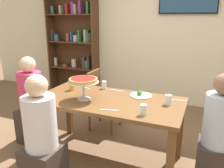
{
  "coord_description": "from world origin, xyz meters",
  "views": [
    {
      "loc": [
        0.97,
        -2.21,
        1.62
      ],
      "look_at": [
        0.0,
        0.1,
        0.89
      ],
      "focal_mm": 37.03,
      "sensor_mm": 36.0,
      "label": 1
    }
  ],
  "objects_px": {
    "dining_table": "(109,107)",
    "cutlery_spare_fork": "(74,85)",
    "chair_far_left": "(101,97)",
    "water_glass_clear_near": "(168,100)",
    "cutlery_knife_far": "(178,100)",
    "diner_head_west": "(32,106)",
    "salad_plate_near_diner": "(140,95)",
    "bookshelf": "(74,41)",
    "cutlery_knife_near": "(109,110)",
    "cutlery_fork_near": "(85,87)",
    "diner_head_east": "(217,141)",
    "cutlery_fork_far": "(116,91)",
    "water_glass_clear_far": "(143,110)",
    "beer_glass_amber_tall": "(72,85)",
    "salad_plate_far_diner": "(41,96)",
    "diner_near_left": "(42,143)",
    "deep_dish_pizza_stand": "(83,82)"
  },
  "relations": [
    {
      "from": "cutlery_fork_near",
      "to": "cutlery_knife_near",
      "type": "distance_m",
      "value": 0.82
    },
    {
      "from": "water_glass_clear_far",
      "to": "cutlery_fork_near",
      "type": "height_order",
      "value": "water_glass_clear_far"
    },
    {
      "from": "diner_near_left",
      "to": "diner_head_west",
      "type": "bearing_deg",
      "value": 46.45
    },
    {
      "from": "chair_far_left",
      "to": "salad_plate_near_diner",
      "type": "height_order",
      "value": "chair_far_left"
    },
    {
      "from": "salad_plate_far_diner",
      "to": "cutlery_fork_near",
      "type": "height_order",
      "value": "salad_plate_far_diner"
    },
    {
      "from": "dining_table",
      "to": "water_glass_clear_near",
      "type": "relative_size",
      "value": 15.53
    },
    {
      "from": "dining_table",
      "to": "cutlery_spare_fork",
      "type": "height_order",
      "value": "cutlery_spare_fork"
    },
    {
      "from": "dining_table",
      "to": "cutlery_knife_near",
      "type": "bearing_deg",
      "value": -65.3
    },
    {
      "from": "cutlery_spare_fork",
      "to": "water_glass_clear_near",
      "type": "bearing_deg",
      "value": -175.37
    },
    {
      "from": "diner_near_left",
      "to": "beer_glass_amber_tall",
      "type": "height_order",
      "value": "diner_near_left"
    },
    {
      "from": "beer_glass_amber_tall",
      "to": "water_glass_clear_far",
      "type": "height_order",
      "value": "beer_glass_amber_tall"
    },
    {
      "from": "diner_head_east",
      "to": "cutlery_knife_far",
      "type": "bearing_deg",
      "value": -33.63
    },
    {
      "from": "water_glass_clear_near",
      "to": "cutlery_fork_near",
      "type": "height_order",
      "value": "water_glass_clear_near"
    },
    {
      "from": "bookshelf",
      "to": "cutlery_fork_near",
      "type": "relative_size",
      "value": 12.29
    },
    {
      "from": "water_glass_clear_near",
      "to": "cutlery_fork_far",
      "type": "bearing_deg",
      "value": 161.37
    },
    {
      "from": "dining_table",
      "to": "salad_plate_near_diner",
      "type": "distance_m",
      "value": 0.4
    },
    {
      "from": "bookshelf",
      "to": "water_glass_clear_far",
      "type": "relative_size",
      "value": 21.5
    },
    {
      "from": "cutlery_knife_near",
      "to": "dining_table",
      "type": "bearing_deg",
      "value": 100.93
    },
    {
      "from": "diner_head_east",
      "to": "salad_plate_near_diner",
      "type": "xyz_separation_m",
      "value": [
        -0.84,
        0.26,
        0.27
      ]
    },
    {
      "from": "bookshelf",
      "to": "cutlery_knife_near",
      "type": "bearing_deg",
      "value": -51.81
    },
    {
      "from": "diner_head_east",
      "to": "water_glass_clear_far",
      "type": "distance_m",
      "value": 0.77
    },
    {
      "from": "deep_dish_pizza_stand",
      "to": "bookshelf",
      "type": "bearing_deg",
      "value": 123.93
    },
    {
      "from": "beer_glass_amber_tall",
      "to": "chair_far_left",
      "type": "bearing_deg",
      "value": 76.77
    },
    {
      "from": "bookshelf",
      "to": "cutlery_fork_near",
      "type": "bearing_deg",
      "value": -54.96
    },
    {
      "from": "beer_glass_amber_tall",
      "to": "cutlery_knife_near",
      "type": "xyz_separation_m",
      "value": [
        0.69,
        -0.42,
        -0.06
      ]
    },
    {
      "from": "dining_table",
      "to": "chair_far_left",
      "type": "bearing_deg",
      "value": 121.89
    },
    {
      "from": "salad_plate_far_diner",
      "to": "salad_plate_near_diner",
      "type": "bearing_deg",
      "value": 24.88
    },
    {
      "from": "diner_head_east",
      "to": "salad_plate_near_diner",
      "type": "distance_m",
      "value": 0.92
    },
    {
      "from": "cutlery_knife_far",
      "to": "dining_table",
      "type": "bearing_deg",
      "value": 10.37
    },
    {
      "from": "salad_plate_far_diner",
      "to": "cutlery_knife_far",
      "type": "relative_size",
      "value": 1.37
    },
    {
      "from": "bookshelf",
      "to": "cutlery_knife_far",
      "type": "relative_size",
      "value": 12.29
    },
    {
      "from": "cutlery_spare_fork",
      "to": "diner_head_west",
      "type": "bearing_deg",
      "value": 52.79
    },
    {
      "from": "dining_table",
      "to": "diner_head_west",
      "type": "height_order",
      "value": "diner_head_west"
    },
    {
      "from": "water_glass_clear_far",
      "to": "cutlery_knife_far",
      "type": "height_order",
      "value": "water_glass_clear_far"
    },
    {
      "from": "bookshelf",
      "to": "diner_head_east",
      "type": "height_order",
      "value": "bookshelf"
    },
    {
      "from": "salad_plate_near_diner",
      "to": "bookshelf",
      "type": "bearing_deg",
      "value": 138.05
    },
    {
      "from": "salad_plate_near_diner",
      "to": "water_glass_clear_far",
      "type": "xyz_separation_m",
      "value": [
        0.17,
        -0.5,
        0.03
      ]
    },
    {
      "from": "cutlery_fork_near",
      "to": "deep_dish_pizza_stand",
      "type": "bearing_deg",
      "value": 133.53
    },
    {
      "from": "cutlery_spare_fork",
      "to": "cutlery_knife_near",
      "type": "bearing_deg",
      "value": 156.89
    },
    {
      "from": "diner_head_east",
      "to": "cutlery_fork_near",
      "type": "height_order",
      "value": "diner_head_east"
    },
    {
      "from": "chair_far_left",
      "to": "cutlery_knife_far",
      "type": "distance_m",
      "value": 1.25
    },
    {
      "from": "deep_dish_pizza_stand",
      "to": "cutlery_knife_near",
      "type": "xyz_separation_m",
      "value": [
        0.38,
        -0.18,
        -0.2
      ]
    },
    {
      "from": "diner_head_east",
      "to": "cutlery_fork_far",
      "type": "height_order",
      "value": "diner_head_east"
    },
    {
      "from": "bookshelf",
      "to": "diner_near_left",
      "type": "distance_m",
      "value": 3.09
    },
    {
      "from": "diner_head_west",
      "to": "cutlery_spare_fork",
      "type": "relative_size",
      "value": 6.39
    },
    {
      "from": "water_glass_clear_near",
      "to": "cutlery_knife_far",
      "type": "height_order",
      "value": "water_glass_clear_near"
    },
    {
      "from": "diner_head_west",
      "to": "cutlery_knife_far",
      "type": "distance_m",
      "value": 1.85
    },
    {
      "from": "water_glass_clear_far",
      "to": "cutlery_knife_near",
      "type": "distance_m",
      "value": 0.34
    },
    {
      "from": "salad_plate_near_diner",
      "to": "cutlery_fork_near",
      "type": "relative_size",
      "value": 1.39
    },
    {
      "from": "bookshelf",
      "to": "cutlery_knife_far",
      "type": "distance_m",
      "value": 3.0
    }
  ]
}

